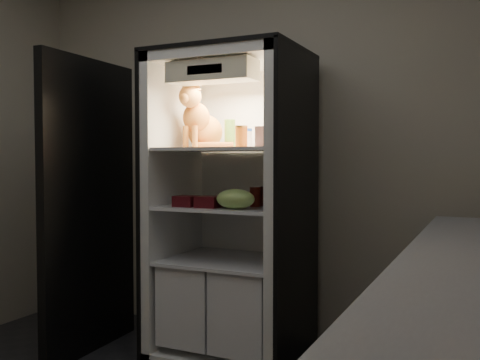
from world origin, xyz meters
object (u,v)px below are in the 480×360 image
object	(u,v)px
parmesan_shaker	(230,134)
berry_box_right	(209,202)
refrigerator	(233,228)
tabby_cat	(201,123)
cream_carton	(263,137)
soda_can_a	(262,196)
condiment_jar	(242,198)
soda_can_b	(273,197)
mayo_tub	(245,138)
berry_box_left	(187,201)
pepper_jar	(279,129)
soda_can_c	(255,196)
grape_bag	(235,199)
salsa_jar	(241,137)

from	to	relation	value
parmesan_shaker	berry_box_right	size ratio (longest dim) A/B	1.35
refrigerator	tabby_cat	size ratio (longest dim) A/B	4.46
tabby_cat	cream_carton	bearing A→B (deg)	-21.59
soda_can_a	condiment_jar	size ratio (longest dim) A/B	1.48
parmesan_shaker	condiment_jar	xyz separation A→B (m)	(0.08, -0.00, -0.40)
soda_can_a	cream_carton	bearing A→B (deg)	-66.97
soda_can_b	parmesan_shaker	bearing A→B (deg)	165.67
parmesan_shaker	soda_can_a	xyz separation A→B (m)	(0.23, -0.01, -0.38)
cream_carton	soda_can_a	world-z (taller)	cream_carton
mayo_tub	berry_box_left	xyz separation A→B (m)	(-0.22, -0.35, -0.38)
refrigerator	soda_can_a	distance (m)	0.29
pepper_jar	soda_can_c	bearing A→B (deg)	-127.72
soda_can_a	pepper_jar	bearing A→B (deg)	25.31
soda_can_c	condiment_jar	distance (m)	0.17
pepper_jar	berry_box_left	distance (m)	0.70
mayo_tub	soda_can_a	xyz separation A→B (m)	(0.16, -0.10, -0.35)
tabby_cat	mayo_tub	xyz separation A→B (m)	(0.26, 0.11, -0.09)
pepper_jar	condiment_jar	xyz separation A→B (m)	(-0.23, -0.03, -0.42)
pepper_jar	cream_carton	world-z (taller)	pepper_jar
refrigerator	pepper_jar	distance (m)	0.68
soda_can_a	grape_bag	size ratio (longest dim) A/B	0.53
parmesan_shaker	salsa_jar	xyz separation A→B (m)	(0.15, -0.14, -0.02)
mayo_tub	soda_can_a	distance (m)	0.40
mayo_tub	grape_bag	bearing A→B (deg)	-73.53
soda_can_b	condiment_jar	world-z (taller)	soda_can_b
soda_can_c	grape_bag	xyz separation A→B (m)	(-0.04, -0.18, -0.00)
tabby_cat	condiment_jar	distance (m)	0.54
soda_can_a	berry_box_right	world-z (taller)	soda_can_a
mayo_tub	grape_bag	size ratio (longest dim) A/B	0.54
berry_box_left	tabby_cat	bearing A→B (deg)	98.81
parmesan_shaker	berry_box_left	xyz separation A→B (m)	(-0.16, -0.26, -0.41)
mayo_tub	berry_box_right	xyz separation A→B (m)	(-0.07, -0.35, -0.38)
refrigerator	berry_box_left	bearing A→B (deg)	-127.13
grape_bag	condiment_jar	bearing A→B (deg)	108.50
soda_can_b	soda_can_c	distance (m)	0.11
mayo_tub	pepper_jar	xyz separation A→B (m)	(0.25, -0.06, 0.05)
refrigerator	condiment_jar	xyz separation A→B (m)	(0.05, 0.02, 0.19)
condiment_jar	soda_can_a	bearing A→B (deg)	-4.99
grape_bag	cream_carton	bearing A→B (deg)	4.99
mayo_tub	cream_carton	xyz separation A→B (m)	(0.27, -0.35, -0.01)
soda_can_c	refrigerator	bearing A→B (deg)	156.13
condiment_jar	berry_box_left	world-z (taller)	condiment_jar
soda_can_a	soda_can_c	bearing A→B (deg)	-96.98
soda_can_c	parmesan_shaker	bearing A→B (deg)	155.27
soda_can_a	soda_can_b	xyz separation A→B (m)	(0.10, -0.07, -0.00)
tabby_cat	grape_bag	distance (m)	0.63
berry_box_left	parmesan_shaker	bearing A→B (deg)	59.45
condiment_jar	grape_bag	size ratio (longest dim) A/B	0.36
grape_bag	refrigerator	bearing A→B (deg)	118.56
salsa_jar	pepper_jar	world-z (taller)	pepper_jar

